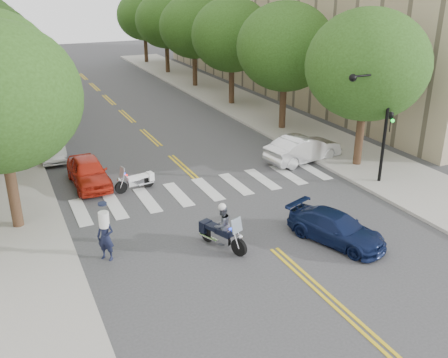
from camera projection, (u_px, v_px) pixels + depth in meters
ground at (274, 249)px, 19.26m from camera, size 140.00×140.00×0.00m
sidewalk_right at (239, 103)px, 41.44m from camera, size 5.00×60.00×0.15m
tree_r_0 at (367, 65)px, 25.67m from camera, size 6.40×6.40×8.45m
tree_r_1 at (285, 47)px, 32.39m from camera, size 6.40×6.40×8.45m
tree_r_2 at (232, 35)px, 39.11m from camera, size 6.40×6.40×8.45m
tree_r_3 at (194, 27)px, 45.83m from camera, size 6.40×6.40×8.45m
tree_r_4 at (166, 20)px, 52.55m from camera, size 6.40×6.40×8.45m
tree_r_5 at (144, 16)px, 59.28m from camera, size 6.40×6.40×8.45m
traffic_signal_pole at (380, 113)px, 23.83m from camera, size 2.82×0.42×6.00m
motorcycle_police at (221, 228)px, 19.09m from camera, size 1.15×2.23×1.89m
motorcycle_parked at (138, 181)px, 24.54m from camera, size 2.06×0.69×1.33m
officer_standing at (106, 237)px, 18.24m from camera, size 0.79×0.79×1.85m
convertible at (303, 149)px, 28.17m from camera, size 4.82×2.32×1.52m
sedan_blue at (336, 228)px, 19.60m from camera, size 2.97×4.40×1.18m
parked_car_a at (88, 172)px, 24.94m from camera, size 1.76×4.22×1.43m
parked_car_b at (52, 148)px, 28.74m from camera, size 1.58×3.94×1.27m
parked_car_c at (54, 114)px, 35.56m from camera, size 2.45×4.97×1.36m
parked_car_d at (32, 103)px, 38.57m from camera, size 2.33×4.95×1.40m
parked_car_e at (42, 95)px, 41.77m from camera, size 1.58×3.78×1.28m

